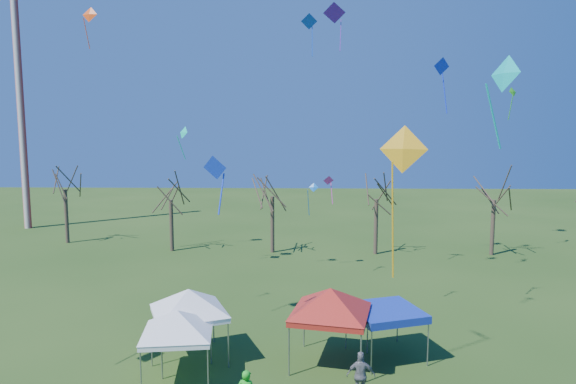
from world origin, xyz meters
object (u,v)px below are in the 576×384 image
(tree_3, at_px, (377,179))
(tree_1, at_px, (170,182))
(tree_4, at_px, (495,180))
(tree_2, at_px, (272,176))
(radio_mast, at_px, (21,104))
(person_grey, at_px, (361,375))
(tent_red, at_px, (331,293))
(tent_blue, at_px, (386,313))
(tree_0, at_px, (64,170))
(tent_white_west, at_px, (177,315))
(tent_white_mid, at_px, (189,294))

(tree_3, bearing_deg, tree_1, 177.94)
(tree_3, relative_size, tree_4, 1.00)
(tree_2, xyz_separation_m, tree_3, (8.40, -0.33, -0.21))
(radio_mast, xyz_separation_m, tree_2, (25.63, -9.62, -6.21))
(person_grey, bearing_deg, tree_3, -96.73)
(tent_red, distance_m, tent_blue, 2.83)
(tree_0, xyz_separation_m, person_grey, (23.15, -25.96, -5.57))
(tree_4, distance_m, person_grey, 26.58)
(tent_white_west, relative_size, person_grey, 2.05)
(tree_0, bearing_deg, radio_mast, 137.23)
(tree_3, bearing_deg, tree_0, 172.92)
(tree_2, bearing_deg, radio_mast, 159.43)
(radio_mast, height_order, tree_1, radio_mast)
(tree_0, height_order, tent_red, tree_0)
(tent_blue, bearing_deg, tree_1, 126.58)
(radio_mast, bearing_deg, tree_1, -28.48)
(tree_0, bearing_deg, tree_3, -7.08)
(tent_red, bearing_deg, tent_blue, 16.84)
(radio_mast, relative_size, tent_red, 5.76)
(tent_red, bearing_deg, tree_0, 133.78)
(tree_1, distance_m, tree_4, 26.13)
(tree_2, height_order, tent_white_west, tree_2)
(radio_mast, height_order, tree_0, radio_mast)
(radio_mast, xyz_separation_m, tent_blue, (31.79, -28.97, -10.45))
(tree_4, distance_m, tent_red, 24.39)
(tent_white_west, relative_size, tent_red, 0.87)
(tent_white_west, distance_m, tent_red, 6.42)
(tree_2, xyz_separation_m, tent_white_west, (-2.55, -21.63, -3.58))
(tent_blue, bearing_deg, tent_white_west, -165.32)
(person_grey, bearing_deg, tree_2, -75.86)
(radio_mast, distance_m, tree_2, 28.08)
(tree_0, distance_m, tent_red, 32.18)
(tent_red, bearing_deg, radio_mast, 134.59)
(tent_white_mid, xyz_separation_m, person_grey, (7.15, -3.12, -2.06))
(tree_0, height_order, tent_blue, tree_0)
(tent_white_west, relative_size, tent_blue, 1.05)
(tree_0, relative_size, tree_2, 1.03)
(tent_blue, bearing_deg, radio_mast, 137.66)
(tree_2, distance_m, person_grey, 24.03)
(tent_white_west, xyz_separation_m, tent_blue, (8.71, 2.28, -0.65))
(tree_2, height_order, tent_white_mid, tree_2)
(tent_red, height_order, tent_blue, tent_red)
(tree_1, bearing_deg, tent_red, -59.36)
(tent_blue, bearing_deg, tent_red, -163.16)
(tent_blue, bearing_deg, tree_0, 137.78)
(tent_white_west, height_order, tent_white_mid, tent_white_mid)
(tree_0, xyz_separation_m, tree_2, (18.48, -3.01, -0.20))
(radio_mast, xyz_separation_m, tree_3, (34.03, -9.96, -6.42))
(tree_4, relative_size, tent_white_mid, 2.03)
(tent_white_mid, height_order, tent_blue, tent_white_mid)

